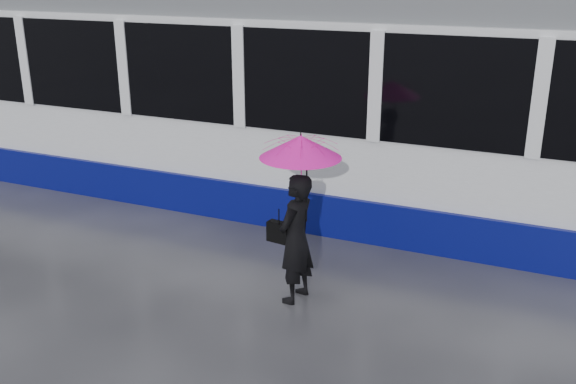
% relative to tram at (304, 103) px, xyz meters
% --- Properties ---
extents(ground, '(90.00, 90.00, 0.00)m').
position_rel_tram_xyz_m(ground, '(0.16, -2.50, -1.64)').
color(ground, '#2B2B30').
rests_on(ground, ground).
extents(rails, '(34.00, 1.51, 0.02)m').
position_rel_tram_xyz_m(rails, '(0.16, -0.00, -1.63)').
color(rails, '#3F3D38').
rests_on(rails, ground).
extents(tram, '(26.00, 2.56, 3.35)m').
position_rel_tram_xyz_m(tram, '(0.00, 0.00, 0.00)').
color(tram, white).
rests_on(tram, ground).
extents(woman, '(0.44, 0.60, 1.53)m').
position_rel_tram_xyz_m(woman, '(1.19, -3.12, -0.87)').
color(woman, black).
rests_on(woman, ground).
extents(umbrella, '(1.02, 1.02, 1.04)m').
position_rel_tram_xyz_m(umbrella, '(1.24, -3.12, 0.04)').
color(umbrella, '#FF1577').
rests_on(umbrella, ground).
extents(handbag, '(0.29, 0.16, 0.42)m').
position_rel_tram_xyz_m(handbag, '(0.97, -3.10, -0.83)').
color(handbag, black).
rests_on(handbag, ground).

